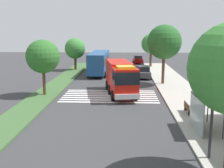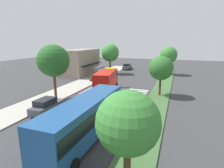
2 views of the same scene
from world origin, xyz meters
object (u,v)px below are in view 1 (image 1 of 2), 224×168
bus_stop_shelter (202,106)px  street_lamp (214,93)px  transit_bus (99,61)px  median_tree_far_west (75,49)px  sidewalk_tree_west (164,42)px  parked_car_mid (144,72)px  sidewalk_tree_far_west (151,44)px  fire_truck (121,77)px  median_tree_west (43,57)px  bench_near_shelter (188,108)px  parked_car_west (138,59)px

bus_stop_shelter → street_lamp: (4.36, -0.71, 1.94)m
transit_bus → median_tree_far_west: (-3.80, -4.67, 1.79)m
street_lamp → sidewalk_tree_west: sidewalk_tree_west is taller
parked_car_mid → sidewalk_tree_far_west: bearing=170.2°
bus_stop_shelter → fire_truck: bearing=-151.7°
sidewalk_tree_west → median_tree_west: bearing=-63.8°
parked_car_mid → street_lamp: 26.52m
street_lamp → median_tree_far_west: street_lamp is taller
bench_near_shelter → sidewalk_tree_far_west: sidewalk_tree_far_west is taller
parked_car_west → street_lamp: (44.53, 1.80, 2.92)m
fire_truck → transit_bus: (-14.87, -3.80, 0.07)m
sidewalk_tree_far_west → sidewalk_tree_west: sidewalk_tree_west is taller
fire_truck → median_tree_west: 8.79m
sidewalk_tree_far_west → parked_car_west: bearing=-158.8°
street_lamp → sidewalk_tree_far_west: sidewalk_tree_far_west is taller
fire_truck → bench_near_shelter: fire_truck is taller
parked_car_west → sidewalk_tree_far_west: sidewalk_tree_far_west is taller
transit_bus → fire_truck: bearing=-164.9°
transit_bus → street_lamp: street_lamp is taller
transit_bus → bus_stop_shelter: (25.76, 9.66, -0.24)m
bus_stop_shelter → sidewalk_tree_west: bearing=-179.0°
transit_bus → sidewalk_tree_west: size_ratio=1.47×
parked_car_mid → street_lamp: size_ratio=0.69×
parked_car_west → sidewalk_tree_west: sidewalk_tree_west is taller
fire_truck → median_tree_west: median_tree_west is taller
fire_truck → street_lamp: bearing=9.0°
fire_truck → street_lamp: street_lamp is taller
median_tree_far_west → median_tree_west: 19.34m
median_tree_far_west → median_tree_west: size_ratio=0.93×
bench_near_shelter → sidewalk_tree_west: (-13.12, -0.34, 5.03)m
fire_truck → parked_car_mid: (-11.05, 3.34, -1.14)m
bench_near_shelter → parked_car_mid: bearing=-172.0°
median_tree_west → fire_truck: bearing=94.5°
fire_truck → bench_near_shelter: bearing=30.9°
bus_stop_shelter → median_tree_far_west: size_ratio=0.62×
bench_near_shelter → sidewalk_tree_far_west: bearing=-179.4°
sidewalk_tree_west → median_tree_far_west: 18.81m
street_lamp → sidewalk_tree_far_west: 38.86m
sidewalk_tree_far_west → parked_car_mid: bearing=-9.9°
sidewalk_tree_far_west → median_tree_far_west: bearing=-70.6°
parked_car_mid → bus_stop_shelter: bus_stop_shelter is taller
parked_car_west → sidewalk_tree_west: bearing=3.3°
parked_car_west → parked_car_mid: (18.23, 0.00, 0.00)m
sidewalk_tree_far_west → median_tree_west: bearing=-30.0°
median_tree_west → sidewalk_tree_west: bearing=116.2°
fire_truck → sidewalk_tree_west: bearing=128.8°
bus_stop_shelter → bench_near_shelter: bus_stop_shelter is taller
fire_truck → bus_stop_shelter: 12.37m
sidewalk_tree_west → sidewalk_tree_far_west: bearing=180.0°
transit_bus → sidewalk_tree_west: bearing=-132.0°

